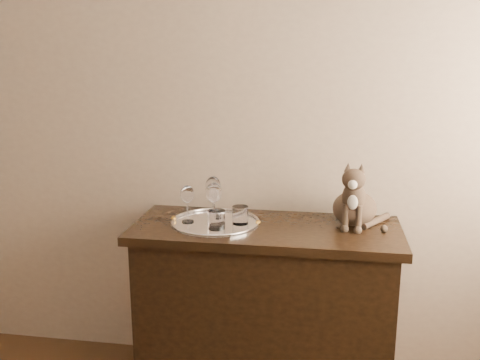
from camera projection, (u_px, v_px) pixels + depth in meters
The scene contains 9 objects.
wall_back at pixel (155, 105), 2.67m from camera, with size 4.00×0.10×2.70m, color tan.
sideboard at pixel (265, 313), 2.49m from camera, with size 1.20×0.50×0.85m, color black, non-canonical shape.
tray at pixel (215, 223), 2.42m from camera, with size 0.40×0.40×0.01m, color white.
wine_glass_b at pixel (213, 196), 2.50m from camera, with size 0.07×0.07×0.19m, color silver, non-canonical shape.
wine_glass_c at pixel (187, 204), 2.41m from camera, with size 0.06×0.06×0.17m, color silver, non-canonical shape.
wine_glass_d at pixel (214, 203), 2.38m from camera, with size 0.07×0.07×0.19m, color silver, non-canonical shape.
tumbler_b at pixel (217, 220), 2.32m from camera, with size 0.07×0.07×0.08m, color silver.
tumbler_c at pixel (240, 215), 2.39m from camera, with size 0.07×0.07×0.08m, color white.
cat at pixel (355, 192), 2.38m from camera, with size 0.30×0.28×0.30m, color brown, non-canonical shape.
Camera 1 is at (0.85, -0.33, 1.61)m, focal length 40.00 mm.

